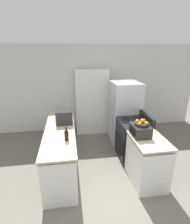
% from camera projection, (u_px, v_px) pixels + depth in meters
% --- Properties ---
extents(ground_plane, '(14.00, 14.00, 0.00)m').
position_uv_depth(ground_plane, '(111.00, 207.00, 2.86)').
color(ground_plane, '#666056').
extents(wall_back, '(7.00, 0.06, 2.60)m').
position_uv_depth(wall_back, '(88.00, 89.00, 5.38)').
color(wall_back, silver).
rests_on(wall_back, ground_plane).
extents(counter_left, '(0.60, 2.30, 0.91)m').
position_uv_depth(counter_left, '(61.00, 148.00, 3.76)').
color(counter_left, silver).
rests_on(counter_left, ground_plane).
extents(counter_right, '(0.60, 0.83, 0.91)m').
position_uv_depth(counter_right, '(147.00, 161.00, 3.31)').
color(counter_right, silver).
rests_on(counter_right, ground_plane).
extents(pantry_cabinet, '(0.94, 0.48, 1.91)m').
position_uv_depth(pantry_cabinet, '(92.00, 102.00, 5.25)').
color(pantry_cabinet, silver).
rests_on(pantry_cabinet, ground_plane).
extents(stove, '(0.66, 0.77, 1.07)m').
position_uv_depth(stove, '(133.00, 139.00, 4.06)').
color(stove, black).
rests_on(stove, ground_plane).
extents(refrigerator, '(0.73, 0.77, 1.66)m').
position_uv_depth(refrigerator, '(124.00, 113.00, 4.70)').
color(refrigerator, '#B7B7BC').
rests_on(refrigerator, ground_plane).
extents(microwave, '(0.36, 0.47, 0.30)m').
position_uv_depth(microwave, '(64.00, 116.00, 3.86)').
color(microwave, black).
rests_on(microwave, counter_left).
extents(wine_bottle, '(0.07, 0.07, 0.26)m').
position_uv_depth(wine_bottle, '(66.00, 135.00, 3.08)').
color(wine_bottle, black).
rests_on(wine_bottle, counter_left).
extents(toaster_oven, '(0.32, 0.39, 0.21)m').
position_uv_depth(toaster_oven, '(140.00, 130.00, 3.26)').
color(toaster_oven, black).
rests_on(toaster_oven, counter_right).
extents(fruit_bowl, '(0.26, 0.26, 0.13)m').
position_uv_depth(fruit_bowl, '(142.00, 123.00, 3.21)').
color(fruit_bowl, black).
rests_on(fruit_bowl, toaster_oven).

